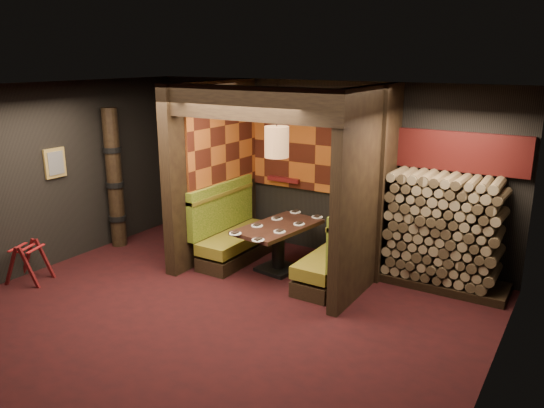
% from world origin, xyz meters
% --- Properties ---
extents(floor, '(6.50, 5.50, 0.02)m').
position_xyz_m(floor, '(0.00, 0.00, -0.01)').
color(floor, black).
rests_on(floor, ground).
extents(ceiling, '(6.50, 5.50, 0.02)m').
position_xyz_m(ceiling, '(0.00, 0.00, 2.86)').
color(ceiling, black).
rests_on(ceiling, ground).
extents(wall_back, '(6.50, 0.02, 2.85)m').
position_xyz_m(wall_back, '(0.00, 2.76, 1.43)').
color(wall_back, black).
rests_on(wall_back, ground).
extents(wall_front, '(6.50, 0.02, 2.85)m').
position_xyz_m(wall_front, '(0.00, -2.76, 1.43)').
color(wall_front, black).
rests_on(wall_front, ground).
extents(wall_left, '(0.02, 5.50, 2.85)m').
position_xyz_m(wall_left, '(-3.26, 0.00, 1.43)').
color(wall_left, black).
rests_on(wall_left, ground).
extents(wall_right, '(0.02, 5.50, 2.85)m').
position_xyz_m(wall_right, '(3.26, 0.00, 1.43)').
color(wall_right, black).
rests_on(wall_right, ground).
extents(partition_left, '(0.20, 2.20, 2.85)m').
position_xyz_m(partition_left, '(-1.35, 1.65, 1.43)').
color(partition_left, black).
rests_on(partition_left, floor).
extents(partition_right, '(0.15, 2.10, 2.85)m').
position_xyz_m(partition_right, '(1.30, 1.70, 1.43)').
color(partition_right, black).
rests_on(partition_right, floor).
extents(header_beam, '(2.85, 0.18, 0.44)m').
position_xyz_m(header_beam, '(-0.02, 0.70, 2.63)').
color(header_beam, black).
rests_on(header_beam, partition_left).
extents(tapa_back_panel, '(2.40, 0.06, 1.55)m').
position_xyz_m(tapa_back_panel, '(-0.02, 2.71, 1.82)').
color(tapa_back_panel, '#A14D1A').
rests_on(tapa_back_panel, wall_back).
extents(tapa_side_panel, '(0.04, 1.85, 1.45)m').
position_xyz_m(tapa_side_panel, '(-1.23, 1.82, 1.85)').
color(tapa_side_panel, '#A14D1A').
rests_on(tapa_side_panel, partition_left).
extents(lacquer_shelf, '(0.60, 0.12, 0.07)m').
position_xyz_m(lacquer_shelf, '(-0.60, 2.65, 1.18)').
color(lacquer_shelf, '#5B1215').
rests_on(lacquer_shelf, wall_back).
extents(booth_bench_left, '(0.68, 1.60, 1.14)m').
position_xyz_m(booth_bench_left, '(-0.96, 1.65, 0.40)').
color(booth_bench_left, black).
rests_on(booth_bench_left, floor).
extents(booth_bench_right, '(0.68, 1.60, 1.14)m').
position_xyz_m(booth_bench_right, '(0.93, 1.65, 0.40)').
color(booth_bench_right, black).
rests_on(booth_bench_right, floor).
extents(dining_table, '(0.94, 1.48, 0.74)m').
position_xyz_m(dining_table, '(-0.07, 1.59, 0.50)').
color(dining_table, black).
rests_on(dining_table, floor).
extents(place_settings, '(0.81, 1.66, 0.03)m').
position_xyz_m(place_settings, '(-0.07, 1.59, 0.75)').
color(place_settings, white).
rests_on(place_settings, dining_table).
extents(pendant_lamp, '(0.36, 0.36, 1.06)m').
position_xyz_m(pendant_lamp, '(-0.07, 1.54, 2.02)').
color(pendant_lamp, '#8B5F39').
rests_on(pendant_lamp, ceiling).
extents(framed_picture, '(0.05, 0.36, 0.46)m').
position_xyz_m(framed_picture, '(-3.22, 0.10, 1.62)').
color(framed_picture, olive).
rests_on(framed_picture, wall_left).
extents(luggage_rack, '(0.70, 0.59, 0.64)m').
position_xyz_m(luggage_rack, '(-2.97, -0.70, 0.32)').
color(luggage_rack, '#490D0F').
rests_on(luggage_rack, floor).
extents(totem_column, '(0.31, 0.31, 2.40)m').
position_xyz_m(totem_column, '(-3.05, 1.10, 1.19)').
color(totem_column, black).
rests_on(totem_column, floor).
extents(firewood_stack, '(1.73, 0.70, 1.64)m').
position_xyz_m(firewood_stack, '(2.29, 2.35, 0.82)').
color(firewood_stack, black).
rests_on(firewood_stack, floor).
extents(mosaic_header, '(1.83, 0.10, 0.56)m').
position_xyz_m(mosaic_header, '(2.29, 2.68, 1.92)').
color(mosaic_header, maroon).
rests_on(mosaic_header, wall_back).
extents(bay_front_post, '(0.08, 0.08, 2.85)m').
position_xyz_m(bay_front_post, '(1.39, 1.96, 1.43)').
color(bay_front_post, black).
rests_on(bay_front_post, floor).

